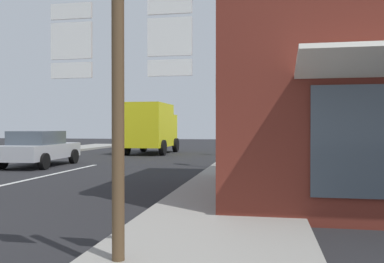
{
  "coord_description": "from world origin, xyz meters",
  "views": [
    {
      "loc": [
        7.22,
        -4.42,
        1.63
      ],
      "look_at": [
        3.91,
        13.77,
        1.43
      ],
      "focal_mm": 38.04,
      "sensor_mm": 36.0,
      "label": 1
    }
  ],
  "objects_px": {
    "delivery_truck": "(151,127)",
    "route_sign_post": "(119,102)",
    "traffic_light_far_right": "(233,109)",
    "traffic_light_near_right": "(220,99)",
    "sedan_far": "(39,148)"
  },
  "relations": [
    {
      "from": "traffic_light_far_right",
      "to": "traffic_light_near_right",
      "type": "relative_size",
      "value": 0.97
    },
    {
      "from": "sedan_far",
      "to": "delivery_truck",
      "type": "bearing_deg",
      "value": 74.67
    },
    {
      "from": "delivery_truck",
      "to": "route_sign_post",
      "type": "xyz_separation_m",
      "value": [
        5.32,
        -19.81,
        0.26
      ]
    },
    {
      "from": "sedan_far",
      "to": "route_sign_post",
      "type": "relative_size",
      "value": 1.34
    },
    {
      "from": "delivery_truck",
      "to": "traffic_light_far_right",
      "type": "height_order",
      "value": "traffic_light_far_right"
    },
    {
      "from": "delivery_truck",
      "to": "route_sign_post",
      "type": "height_order",
      "value": "route_sign_post"
    },
    {
      "from": "delivery_truck",
      "to": "route_sign_post",
      "type": "relative_size",
      "value": 1.56
    },
    {
      "from": "route_sign_post",
      "to": "traffic_light_near_right",
      "type": "distance_m",
      "value": 11.82
    },
    {
      "from": "sedan_far",
      "to": "route_sign_post",
      "type": "xyz_separation_m",
      "value": [
        7.68,
        -11.19,
        1.15
      ]
    },
    {
      "from": "sedan_far",
      "to": "route_sign_post",
      "type": "bearing_deg",
      "value": -55.54
    },
    {
      "from": "sedan_far",
      "to": "route_sign_post",
      "type": "height_order",
      "value": "route_sign_post"
    },
    {
      "from": "traffic_light_near_right",
      "to": "route_sign_post",
      "type": "bearing_deg",
      "value": -89.06
    },
    {
      "from": "delivery_truck",
      "to": "traffic_light_far_right",
      "type": "xyz_separation_m",
      "value": [
        5.12,
        -1.27,
        1.03
      ]
    },
    {
      "from": "delivery_truck",
      "to": "traffic_light_near_right",
      "type": "relative_size",
      "value": 1.34
    },
    {
      "from": "route_sign_post",
      "to": "traffic_light_far_right",
      "type": "distance_m",
      "value": 18.56
    }
  ]
}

